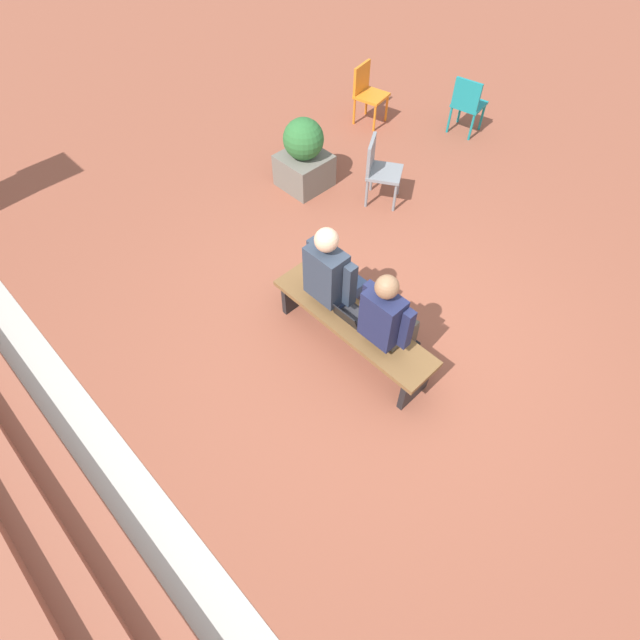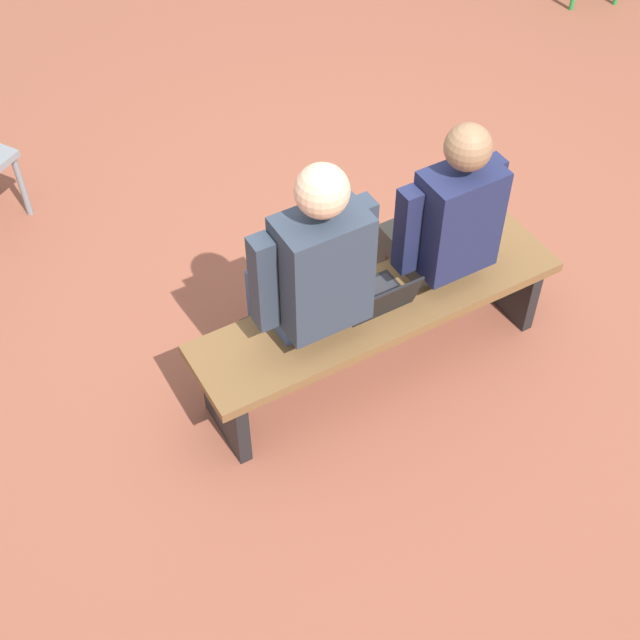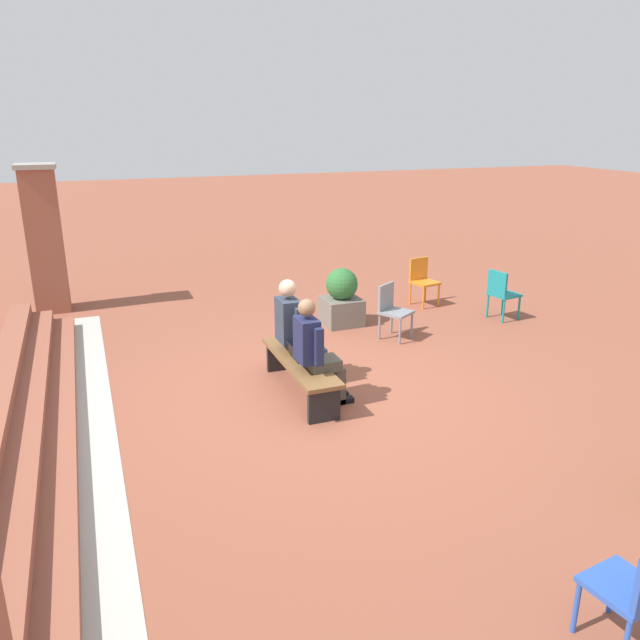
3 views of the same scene
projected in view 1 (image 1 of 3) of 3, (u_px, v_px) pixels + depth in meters
The scene contains 11 objects.
ground_plane at pixel (375, 338), 5.15m from camera, with size 60.00×60.00×0.00m, color brown.
concrete_strip at pixel (147, 514), 4.03m from camera, with size 8.39×0.40×0.01m, color #B7B2A8.
brick_steps at pixel (49, 580), 3.57m from camera, with size 7.59×0.90×0.45m.
bench at pixel (352, 325), 4.80m from camera, with size 1.80×0.44×0.45m.
person_student at pixel (389, 320), 4.39m from camera, with size 0.52×0.66×1.31m.
person_adult at pixel (334, 277), 4.68m from camera, with size 0.56×0.71×1.37m.
laptop at pixel (350, 315), 4.69m from camera, with size 0.32×0.29×0.21m.
plastic_chair_near_bench_left at pixel (379, 168), 6.21m from camera, with size 0.58×0.58×0.84m.
plastic_chair_near_bench_right at pixel (367, 90), 7.44m from camera, with size 0.49×0.49×0.84m.
plastic_chair_foreground at pixel (468, 102), 7.22m from camera, with size 0.48×0.48×0.84m.
planter at pixel (304, 156), 6.44m from camera, with size 0.60×0.60×0.94m.
Camera 1 is at (-1.82, 2.55, 4.13)m, focal length 28.00 mm.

